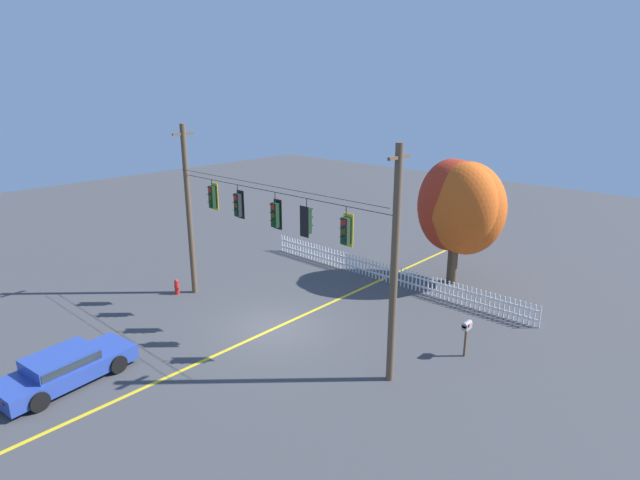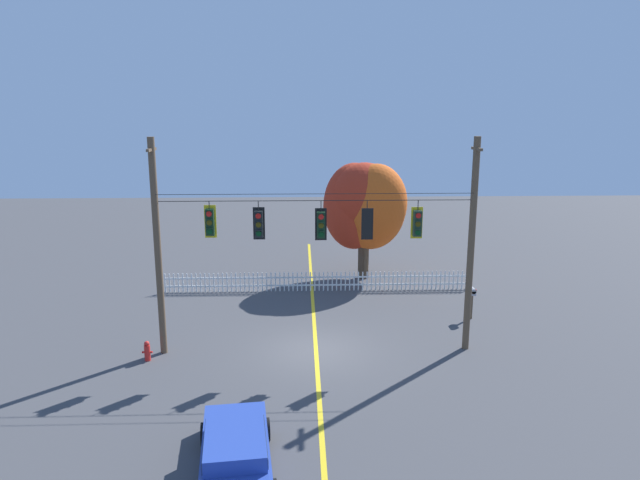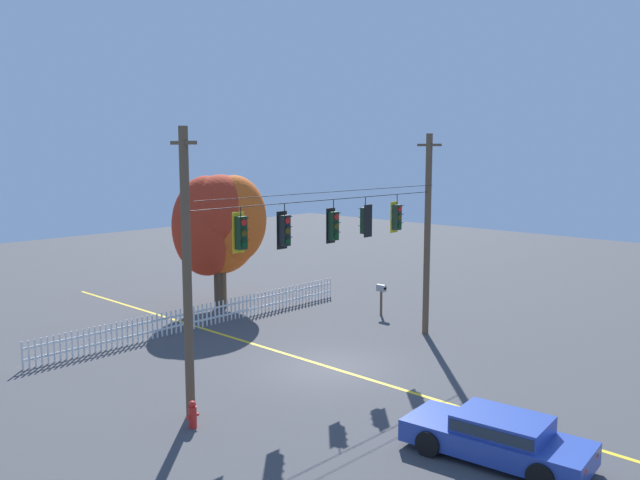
{
  "view_description": "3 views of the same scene",
  "coord_description": "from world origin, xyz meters",
  "px_view_note": "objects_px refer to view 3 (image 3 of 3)",
  "views": [
    {
      "loc": [
        14.65,
        -13.28,
        9.83
      ],
      "look_at": [
        1.03,
        1.67,
        3.71
      ],
      "focal_mm": 28.93,
      "sensor_mm": 36.0,
      "label": 1
    },
    {
      "loc": [
        -0.55,
        -20.75,
        9.08
      ],
      "look_at": [
        0.2,
        1.35,
        4.07
      ],
      "focal_mm": 32.34,
      "sensor_mm": 36.0,
      "label": 2
    },
    {
      "loc": [
        -16.3,
        -15.01,
        7.51
      ],
      "look_at": [
        0.87,
        1.28,
        4.27
      ],
      "focal_mm": 37.08,
      "sensor_mm": 36.0,
      "label": 3
    }
  ],
  "objects_px": {
    "traffic_signal_northbound_secondary": "(241,233)",
    "traffic_signal_southbound_primary": "(397,217)",
    "traffic_signal_northbound_primary": "(365,220)",
    "autumn_maple_mid": "(226,223)",
    "traffic_signal_westbound_side": "(284,230)",
    "autumn_maple_near_fence": "(212,221)",
    "traffic_signal_eastbound_side": "(333,226)",
    "roadside_mailbox": "(381,290)",
    "parked_car": "(498,436)",
    "fire_hydrant": "(193,414)"
  },
  "relations": [
    {
      "from": "traffic_signal_northbound_secondary",
      "to": "traffic_signal_southbound_primary",
      "type": "bearing_deg",
      "value": -0.0
    },
    {
      "from": "traffic_signal_northbound_primary",
      "to": "autumn_maple_mid",
      "type": "height_order",
      "value": "autumn_maple_mid"
    },
    {
      "from": "traffic_signal_northbound_secondary",
      "to": "traffic_signal_westbound_side",
      "type": "xyz_separation_m",
      "value": [
        1.78,
        -0.0,
        -0.08
      ]
    },
    {
      "from": "traffic_signal_westbound_side",
      "to": "autumn_maple_near_fence",
      "type": "xyz_separation_m",
      "value": [
        4.64,
        9.86,
        -0.78
      ]
    },
    {
      "from": "traffic_signal_eastbound_side",
      "to": "traffic_signal_southbound_primary",
      "type": "xyz_separation_m",
      "value": [
        3.57,
        -0.0,
        0.03
      ]
    },
    {
      "from": "traffic_signal_eastbound_side",
      "to": "roadside_mailbox",
      "type": "distance_m",
      "value": 8.41
    },
    {
      "from": "parked_car",
      "to": "roadside_mailbox",
      "type": "bearing_deg",
      "value": 49.68
    },
    {
      "from": "traffic_signal_eastbound_side",
      "to": "traffic_signal_northbound_primary",
      "type": "relative_size",
      "value": 1.05
    },
    {
      "from": "roadside_mailbox",
      "to": "autumn_maple_near_fence",
      "type": "bearing_deg",
      "value": 123.76
    },
    {
      "from": "traffic_signal_northbound_primary",
      "to": "autumn_maple_near_fence",
      "type": "xyz_separation_m",
      "value": [
        0.67,
        9.87,
        -0.79
      ]
    },
    {
      "from": "traffic_signal_southbound_primary",
      "to": "parked_car",
      "type": "height_order",
      "value": "traffic_signal_southbound_primary"
    },
    {
      "from": "traffic_signal_eastbound_side",
      "to": "autumn_maple_near_fence",
      "type": "xyz_separation_m",
      "value": [
        2.36,
        9.86,
        -0.74
      ]
    },
    {
      "from": "autumn_maple_mid",
      "to": "autumn_maple_near_fence",
      "type": "bearing_deg",
      "value": 174.4
    },
    {
      "from": "traffic_signal_northbound_primary",
      "to": "parked_car",
      "type": "distance_m",
      "value": 9.74
    },
    {
      "from": "traffic_signal_westbound_side",
      "to": "roadside_mailbox",
      "type": "distance_m",
      "value": 10.36
    },
    {
      "from": "parked_car",
      "to": "roadside_mailbox",
      "type": "distance_m",
      "value": 14.28
    },
    {
      "from": "traffic_signal_northbound_secondary",
      "to": "traffic_signal_eastbound_side",
      "type": "distance_m",
      "value": 4.06
    },
    {
      "from": "traffic_signal_eastbound_side",
      "to": "traffic_signal_southbound_primary",
      "type": "bearing_deg",
      "value": -0.0
    },
    {
      "from": "roadside_mailbox",
      "to": "autumn_maple_mid",
      "type": "bearing_deg",
      "value": 119.36
    },
    {
      "from": "traffic_signal_eastbound_side",
      "to": "traffic_signal_northbound_primary",
      "type": "xyz_separation_m",
      "value": [
        1.69,
        -0.02,
        0.05
      ]
    },
    {
      "from": "roadside_mailbox",
      "to": "parked_car",
      "type": "bearing_deg",
      "value": -130.32
    },
    {
      "from": "autumn_maple_near_fence",
      "to": "fire_hydrant",
      "type": "bearing_deg",
      "value": -129.79
    },
    {
      "from": "autumn_maple_mid",
      "to": "traffic_signal_eastbound_side",
      "type": "bearing_deg",
      "value": -107.59
    },
    {
      "from": "traffic_signal_westbound_side",
      "to": "traffic_signal_southbound_primary",
      "type": "height_order",
      "value": "same"
    },
    {
      "from": "autumn_maple_mid",
      "to": "roadside_mailbox",
      "type": "relative_size",
      "value": 4.42
    },
    {
      "from": "traffic_signal_westbound_side",
      "to": "roadside_mailbox",
      "type": "height_order",
      "value": "traffic_signal_westbound_side"
    },
    {
      "from": "autumn_maple_near_fence",
      "to": "roadside_mailbox",
      "type": "height_order",
      "value": "autumn_maple_near_fence"
    },
    {
      "from": "traffic_signal_northbound_secondary",
      "to": "autumn_maple_mid",
      "type": "bearing_deg",
      "value": 53.79
    },
    {
      "from": "autumn_maple_mid",
      "to": "roadside_mailbox",
      "type": "height_order",
      "value": "autumn_maple_mid"
    },
    {
      "from": "traffic_signal_westbound_side",
      "to": "traffic_signal_northbound_primary",
      "type": "bearing_deg",
      "value": -0.28
    },
    {
      "from": "parked_car",
      "to": "autumn_maple_mid",
      "type": "bearing_deg",
      "value": 72.38
    },
    {
      "from": "traffic_signal_northbound_secondary",
      "to": "roadside_mailbox",
      "type": "relative_size",
      "value": 0.96
    },
    {
      "from": "traffic_signal_westbound_side",
      "to": "traffic_signal_southbound_primary",
      "type": "xyz_separation_m",
      "value": [
        5.85,
        -0.0,
        -0.01
      ]
    },
    {
      "from": "traffic_signal_eastbound_side",
      "to": "roadside_mailbox",
      "type": "bearing_deg",
      "value": 25.33
    },
    {
      "from": "autumn_maple_near_fence",
      "to": "traffic_signal_westbound_side",
      "type": "bearing_deg",
      "value": -115.22
    },
    {
      "from": "traffic_signal_southbound_primary",
      "to": "autumn_maple_mid",
      "type": "bearing_deg",
      "value": 92.73
    },
    {
      "from": "traffic_signal_westbound_side",
      "to": "traffic_signal_eastbound_side",
      "type": "height_order",
      "value": "same"
    },
    {
      "from": "traffic_signal_southbound_primary",
      "to": "autumn_maple_near_fence",
      "type": "bearing_deg",
      "value": 97.0
    },
    {
      "from": "traffic_signal_northbound_primary",
      "to": "traffic_signal_southbound_primary",
      "type": "distance_m",
      "value": 1.88
    },
    {
      "from": "autumn_maple_mid",
      "to": "fire_hydrant",
      "type": "distance_m",
      "value": 14.66
    },
    {
      "from": "traffic_signal_eastbound_side",
      "to": "autumn_maple_mid",
      "type": "bearing_deg",
      "value": 72.41
    },
    {
      "from": "traffic_signal_northbound_primary",
      "to": "roadside_mailbox",
      "type": "xyz_separation_m",
      "value": [
        5.1,
        3.24,
        -3.83
      ]
    },
    {
      "from": "parked_car",
      "to": "autumn_maple_near_fence",
      "type": "bearing_deg",
      "value": 74.69
    },
    {
      "from": "autumn_maple_mid",
      "to": "roadside_mailbox",
      "type": "bearing_deg",
      "value": -60.64
    },
    {
      "from": "traffic_signal_northbound_primary",
      "to": "fire_hydrant",
      "type": "bearing_deg",
      "value": -175.07
    },
    {
      "from": "autumn_maple_mid",
      "to": "parked_car",
      "type": "relative_size",
      "value": 1.36
    },
    {
      "from": "fire_hydrant",
      "to": "autumn_maple_near_fence",
      "type": "bearing_deg",
      "value": 50.21
    },
    {
      "from": "traffic_signal_northbound_primary",
      "to": "roadside_mailbox",
      "type": "distance_m",
      "value": 7.15
    },
    {
      "from": "roadside_mailbox",
      "to": "traffic_signal_northbound_primary",
      "type": "bearing_deg",
      "value": -147.62
    },
    {
      "from": "traffic_signal_northbound_secondary",
      "to": "autumn_maple_mid",
      "type": "distance_m",
      "value": 12.17
    }
  ]
}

